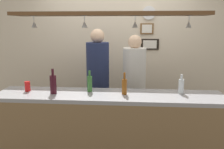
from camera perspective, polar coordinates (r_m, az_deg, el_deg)
The scene contains 17 objects.
back_wall at distance 4.24m, azimuth 1.11°, elevation 4.51°, with size 4.40×0.06×2.60m, color beige.
bar_counter at distance 2.84m, azimuth -1.02°, elevation -11.95°, with size 2.70×0.55×1.02m.
overhead_glass_rack at distance 2.81m, azimuth -0.69°, elevation 14.09°, with size 2.20×0.36×0.04m, color brown.
hanging_wineglass_far_left at distance 3.05m, azimuth -17.84°, elevation 11.25°, with size 0.07×0.07×0.13m.
hanging_wineglass_left at distance 2.81m, azimuth -6.47°, elevation 11.74°, with size 0.07×0.07×0.13m.
hanging_wineglass_center_left at distance 2.84m, azimuth 5.44°, elevation 11.76°, with size 0.07×0.07×0.13m.
hanging_wineglass_center at distance 2.92m, azimuth 17.61°, elevation 11.27°, with size 0.07×0.07×0.13m.
person_left_navy_shirt at distance 3.66m, azimuth -3.34°, elevation -0.29°, with size 0.34×0.34×1.77m.
person_right_white_patterned_shirt at distance 3.64m, azimuth 5.22°, elevation -1.31°, with size 0.34×0.34×1.68m.
bottle_wine_dark_red at distance 2.95m, azimuth -13.67°, elevation -2.17°, with size 0.08×0.08×0.30m.
bottle_beer_amber_tall at distance 2.85m, azimuth 2.93°, elevation -2.70°, with size 0.06×0.06×0.26m.
bottle_beer_green_import at distance 2.97m, azimuth -5.27°, elevation -2.07°, with size 0.06×0.06×0.26m.
bottle_soda_clear at distance 2.99m, azimuth 15.95°, elevation -2.58°, with size 0.06×0.06×0.23m.
drink_can at distance 3.16m, azimuth -19.25°, elevation -2.64°, with size 0.07×0.07×0.12m, color red.
picture_frame_upper_small at distance 4.16m, azimuth 8.20°, elevation 10.60°, with size 0.22×0.02×0.18m.
picture_frame_lower_pair at distance 4.18m, azimuth 8.88°, elevation 7.03°, with size 0.30×0.02×0.18m.
wall_clock at distance 4.16m, azimuth 8.67°, elevation 14.15°, with size 0.22×0.22×0.03m, color white.
Camera 1 is at (0.26, -3.10, 1.83)m, focal length 38.88 mm.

